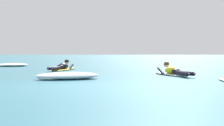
# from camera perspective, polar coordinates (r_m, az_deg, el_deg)

# --- Properties ---
(ground_plane) EXTENTS (120.00, 120.00, 0.00)m
(ground_plane) POSITION_cam_1_polar(r_m,az_deg,el_deg) (18.39, -1.34, -0.79)
(ground_plane) COLOR #2D6B7A
(surfer_near) EXTENTS (1.25, 2.52, 0.54)m
(surfer_near) POSITION_cam_1_polar(r_m,az_deg,el_deg) (12.72, 10.15, -1.46)
(surfer_near) COLOR silver
(surfer_near) RESTS_ON ground
(surfer_far) EXTENTS (1.11, 2.59, 0.53)m
(surfer_far) POSITION_cam_1_polar(r_m,az_deg,el_deg) (16.12, -8.30, -0.73)
(surfer_far) COLOR yellow
(surfer_far) RESTS_ON ground
(whitewater_mid_left) EXTENTS (2.22, 1.54, 0.23)m
(whitewater_mid_left) POSITION_cam_1_polar(r_m,az_deg,el_deg) (11.03, -7.39, -2.15)
(whitewater_mid_left) COLOR white
(whitewater_mid_left) RESTS_ON ground
(whitewater_mid_right) EXTENTS (2.02, 1.55, 0.19)m
(whitewater_mid_right) POSITION_cam_1_polar(r_m,az_deg,el_deg) (20.63, -16.26, -0.31)
(whitewater_mid_right) COLOR white
(whitewater_mid_right) RESTS_ON ground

